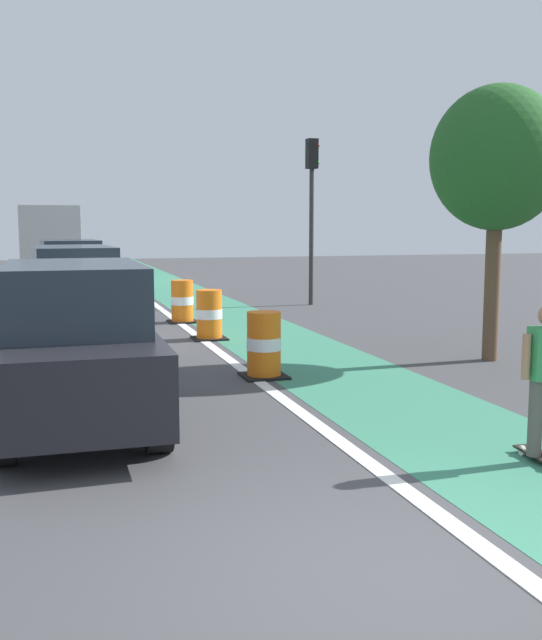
# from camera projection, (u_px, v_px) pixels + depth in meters

# --- Properties ---
(ground_plane) EXTENTS (100.00, 100.00, 0.00)m
(ground_plane) POSITION_uv_depth(u_px,v_px,m) (389.00, 575.00, 5.36)
(ground_plane) COLOR #424244
(bike_lane_strip) EXTENTS (2.50, 80.00, 0.01)m
(bike_lane_strip) POSITION_uv_depth(u_px,v_px,m) (258.00, 331.00, 17.44)
(bike_lane_strip) COLOR #387F60
(bike_lane_strip) RESTS_ON ground
(lane_divider_stripe) EXTENTS (0.20, 80.00, 0.01)m
(lane_divider_stripe) POSITION_uv_depth(u_px,v_px,m) (195.00, 334.00, 17.01)
(lane_divider_stripe) COLOR silver
(lane_divider_stripe) RESTS_ON ground
(parked_suv_nearest) EXTENTS (1.95, 4.61, 2.04)m
(parked_suv_nearest) POSITION_uv_depth(u_px,v_px,m) (75.00, 344.00, 9.24)
(parked_suv_nearest) COLOR black
(parked_suv_nearest) RESTS_ON ground
(parked_suv_second) EXTENTS (2.12, 4.70, 2.04)m
(parked_suv_second) POSITION_uv_depth(u_px,v_px,m) (74.00, 292.00, 16.14)
(parked_suv_second) COLOR silver
(parked_suv_second) RESTS_ON ground
(parked_suv_third) EXTENTS (2.09, 4.68, 2.04)m
(parked_suv_third) POSITION_uv_depth(u_px,v_px,m) (71.00, 273.00, 22.58)
(parked_suv_third) COLOR #9EA0A5
(parked_suv_third) RESTS_ON ground
(traffic_barrel_front) EXTENTS (0.73, 0.73, 1.09)m
(traffic_barrel_front) POSITION_uv_depth(u_px,v_px,m) (264.00, 345.00, 12.20)
(traffic_barrel_front) COLOR orange
(traffic_barrel_front) RESTS_ON ground
(traffic_barrel_mid) EXTENTS (0.73, 0.73, 1.09)m
(traffic_barrel_mid) POSITION_uv_depth(u_px,v_px,m) (209.00, 315.00, 16.23)
(traffic_barrel_mid) COLOR orange
(traffic_barrel_mid) RESTS_ON ground
(traffic_barrel_back) EXTENTS (0.73, 0.73, 1.09)m
(traffic_barrel_back) POSITION_uv_depth(u_px,v_px,m) (182.00, 302.00, 19.02)
(traffic_barrel_back) COLOR orange
(traffic_barrel_back) RESTS_ON ground
(delivery_truck_down_block) EXTENTS (2.64, 7.69, 3.23)m
(delivery_truck_down_block) POSITION_uv_depth(u_px,v_px,m) (54.00, 240.00, 31.91)
(delivery_truck_down_block) COLOR beige
(delivery_truck_down_block) RESTS_ON ground
(traffic_light_corner) EXTENTS (0.41, 0.32, 5.10)m
(traffic_light_corner) POSITION_uv_depth(u_px,v_px,m) (312.00, 192.00, 22.80)
(traffic_light_corner) COLOR #2D2D2D
(traffic_light_corner) RESTS_ON ground
(street_tree_sidewalk) EXTENTS (2.40, 2.40, 5.00)m
(street_tree_sidewalk) POSITION_uv_depth(u_px,v_px,m) (497.00, 160.00, 13.32)
(street_tree_sidewalk) COLOR brown
(street_tree_sidewalk) RESTS_ON ground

